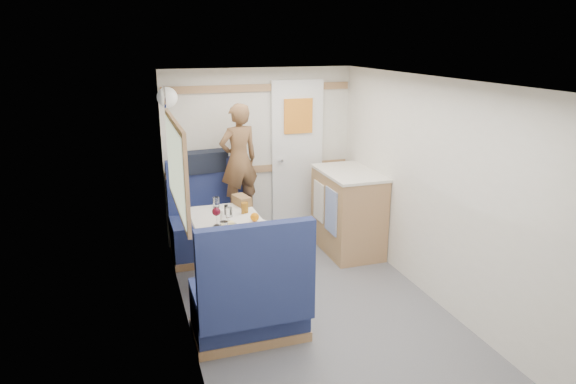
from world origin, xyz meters
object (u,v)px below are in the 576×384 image
object	(u,v)px
pepper_grinder	(226,210)
bread_loaf	(242,200)
dinette_table	(227,235)
person	(239,160)
cheese_block	(228,224)
salt_grinder	(222,215)
bench_near	(251,305)
galley_counter	(348,211)
orange_fruit	(255,217)
tumbler_left	(224,228)
beer_glass	(245,208)
dome_light	(167,97)
tumbler_right	(229,213)
tumbler_mid	(216,202)
bench_far	(212,230)
duffel_bag	(205,161)
tray	(248,221)
wine_glass	(216,212)

from	to	relation	value
pepper_grinder	bread_loaf	bearing A→B (deg)	50.02
dinette_table	person	bearing A→B (deg)	70.12
cheese_block	bread_loaf	size ratio (longest dim) A/B	0.47
dinette_table	salt_grinder	distance (m)	0.21
bench_near	galley_counter	bearing A→B (deg)	43.94
bread_loaf	orange_fruit	bearing A→B (deg)	-90.72
bench_near	tumbler_left	size ratio (longest dim) A/B	9.01
beer_glass	salt_grinder	xyz separation A→B (m)	(-0.23, -0.11, -0.01)
bench_near	salt_grinder	distance (m)	0.98
dinette_table	person	distance (m)	1.07
dome_light	beer_glass	world-z (taller)	dome_light
bench_near	tumbler_right	distance (m)	1.01
galley_counter	person	xyz separation A→B (m)	(-1.15, 0.34, 0.59)
dinette_table	bread_loaf	size ratio (longest dim) A/B	4.20
person	beer_glass	bearing A→B (deg)	66.15
dinette_table	bench_near	size ratio (longest dim) A/B	0.88
galley_counter	tumbler_mid	distance (m)	1.54
bench_far	cheese_block	bearing A→B (deg)	-91.82
salt_grinder	beer_glass	bearing A→B (deg)	25.09
duffel_bag	tumbler_mid	xyz separation A→B (m)	(-0.02, -0.75, -0.24)
bench_far	duffel_bag	size ratio (longest dim) A/B	2.26
tray	salt_grinder	distance (m)	0.24
galley_counter	beer_glass	world-z (taller)	galley_counter
cheese_block	tumbler_right	distance (m)	0.27
galley_counter	wine_glass	bearing A→B (deg)	-156.51
galley_counter	bread_loaf	xyz separation A→B (m)	(-1.24, -0.18, 0.30)
tumbler_mid	pepper_grinder	distance (m)	0.25
dinette_table	tumbler_right	distance (m)	0.21
wine_glass	bread_loaf	distance (m)	0.62
cheese_block	tumbler_right	world-z (taller)	tumbler_right
tray	tumbler_mid	bearing A→B (deg)	110.66
cheese_block	duffel_bag	bearing A→B (deg)	88.66
bench_far	tray	world-z (taller)	bench_far
galley_counter	duffel_bag	size ratio (longest dim) A/B	1.98
wine_glass	tumbler_right	world-z (taller)	wine_glass
duffel_bag	cheese_block	world-z (taller)	duffel_bag
beer_glass	bread_loaf	bearing A→B (deg)	83.29
duffel_bag	salt_grinder	bearing A→B (deg)	-97.80
orange_fruit	salt_grinder	bearing A→B (deg)	146.24
tumbler_left	bread_loaf	world-z (taller)	tumbler_left
tumbler_mid	pepper_grinder	world-z (taller)	tumbler_mid
dinette_table	tray	bearing A→B (deg)	-39.12
salt_grinder	bread_loaf	world-z (taller)	salt_grinder
bench_near	bread_loaf	world-z (taller)	bench_near
bench_near	tumbler_left	xyz separation A→B (m)	(-0.10, 0.49, 0.48)
bench_near	tumbler_right	bearing A→B (deg)	88.16
bench_near	dome_light	xyz separation A→B (m)	(-0.39, 1.71, 1.45)
duffel_bag	orange_fruit	bearing A→B (deg)	-86.20
tumbler_right	pepper_grinder	distance (m)	0.10
dome_light	duffel_bag	world-z (taller)	dome_light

